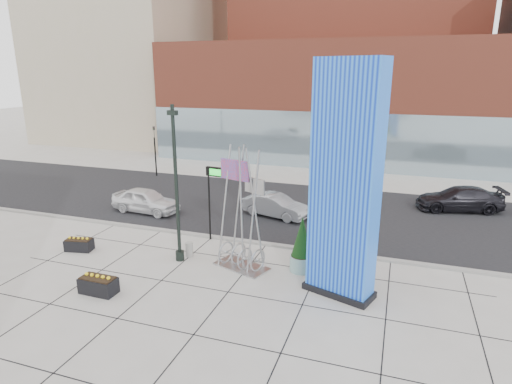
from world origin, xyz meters
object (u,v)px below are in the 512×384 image
(blue_pylon, at_px, (345,188))
(overhead_street_sign, at_px, (221,178))
(concrete_bollard, at_px, (189,249))
(public_art_sculpture, at_px, (242,237))
(car_silver_mid, at_px, (276,206))
(car_white_west, at_px, (146,201))
(lamp_post, at_px, (177,200))

(blue_pylon, xyz_separation_m, overhead_street_sign, (-6.46, 3.46, -0.99))
(overhead_street_sign, bearing_deg, concrete_bollard, -100.39)
(public_art_sculpture, distance_m, car_silver_mid, 7.11)
(blue_pylon, relative_size, concrete_bollard, 12.98)
(car_white_west, bearing_deg, overhead_street_sign, -109.23)
(public_art_sculpture, bearing_deg, car_silver_mid, 113.83)
(car_silver_mid, bearing_deg, overhead_street_sign, 175.90)
(concrete_bollard, bearing_deg, public_art_sculpture, -5.94)
(lamp_post, distance_m, car_white_west, 7.99)
(concrete_bollard, bearing_deg, overhead_street_sign, 72.52)
(lamp_post, height_order, concrete_bollard, lamp_post)
(concrete_bollard, bearing_deg, car_white_west, 137.90)
(blue_pylon, height_order, overhead_street_sign, blue_pylon)
(public_art_sculpture, xyz_separation_m, overhead_street_sign, (-2.04, 2.53, 1.88))
(lamp_post, distance_m, concrete_bollard, 2.62)
(car_white_west, bearing_deg, car_silver_mid, -72.75)
(public_art_sculpture, bearing_deg, concrete_bollard, -166.15)
(overhead_street_sign, height_order, car_white_west, overhead_street_sign)
(lamp_post, xyz_separation_m, car_silver_mid, (2.47, 7.27, -2.23))
(blue_pylon, xyz_separation_m, car_white_west, (-12.73, 6.24, -3.57))
(blue_pylon, height_order, public_art_sculpture, blue_pylon)
(blue_pylon, xyz_separation_m, concrete_bollard, (-7.17, 1.22, -3.96))
(lamp_post, relative_size, public_art_sculpture, 1.29)
(lamp_post, bearing_deg, car_silver_mid, 71.22)
(overhead_street_sign, relative_size, car_white_west, 0.89)
(blue_pylon, distance_m, concrete_bollard, 8.28)
(blue_pylon, height_order, car_white_west, blue_pylon)
(concrete_bollard, bearing_deg, car_silver_mid, 71.59)
(lamp_post, xyz_separation_m, concrete_bollard, (0.22, 0.51, -2.56))
(car_silver_mid, bearing_deg, concrete_bollard, 176.36)
(concrete_bollard, xyz_separation_m, car_white_west, (-5.56, 5.02, 0.39))
(overhead_street_sign, height_order, car_silver_mid, overhead_street_sign)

